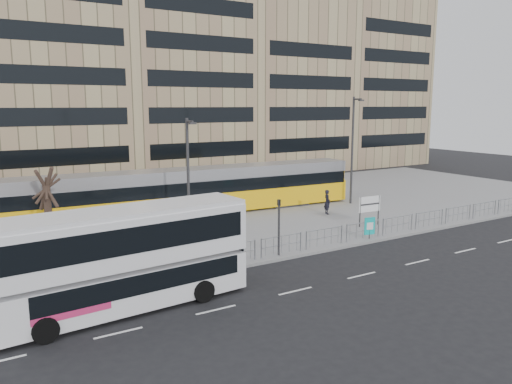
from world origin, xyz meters
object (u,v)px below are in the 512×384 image
lamp_post_west (188,171)px  bare_tree (45,165)px  ad_panel (370,226)px  pedestrian (327,202)px  station_sign (370,205)px  tram (174,193)px  traffic_light_west (279,220)px  double_decker_bus (122,256)px  lamp_post_east (353,146)px

lamp_post_west → bare_tree: lamp_post_west is taller
ad_panel → pedestrian: (2.31, 6.84, 0.14)m
lamp_post_west → station_sign: bearing=-21.6°
tram → ad_panel: 14.44m
tram → traffic_light_west: size_ratio=9.50×
tram → pedestrian: size_ratio=16.03×
pedestrian → traffic_light_west: (-8.94, -6.74, 1.06)m
tram → bare_tree: 10.02m
ad_panel → lamp_post_west: 11.70m
double_decker_bus → station_sign: double_decker_bus is taller
station_sign → pedestrian: station_sign is taller
tram → traffic_light_west: 12.12m
lamp_post_east → tram: bearing=167.3°
ad_panel → double_decker_bus: bearing=-159.1°
tram → bare_tree: bearing=-159.0°
pedestrian → bare_tree: 19.67m
double_decker_bus → lamp_post_east: size_ratio=1.21×
pedestrian → lamp_post_west: bearing=106.4°
lamp_post_west → lamp_post_east: (15.46, 2.03, 0.73)m
bare_tree → traffic_light_west: bearing=-41.9°
ad_panel → lamp_post_west: (-8.86, 6.91, 3.24)m
tram → station_sign: size_ratio=14.53×
tram → lamp_post_west: lamp_post_west is taller
bare_tree → tram: bearing=17.7°
double_decker_bus → lamp_post_west: lamp_post_west is taller
pedestrian → traffic_light_west: size_ratio=0.59×
double_decker_bus → ad_panel: double_decker_bus is taller
double_decker_bus → pedestrian: size_ratio=5.76×
pedestrian → lamp_post_east: (4.29, 2.10, 3.83)m
tram → lamp_post_west: size_ratio=4.03×
station_sign → pedestrian: bearing=94.8°
tram → double_decker_bus: bearing=-116.0°
lamp_post_west → traffic_light_west: bearing=-71.9°
pedestrian → bare_tree: size_ratio=0.28×
tram → ad_panel: bearing=-54.2°
lamp_post_east → bare_tree: size_ratio=1.33×
lamp_post_east → traffic_light_west: bearing=-146.2°
station_sign → lamp_post_east: (4.24, 6.47, 3.34)m
double_decker_bus → bare_tree: bare_tree is taller
double_decker_bus → station_sign: size_ratio=5.22×
ad_panel → lamp_post_east: lamp_post_east is taller
ad_panel → traffic_light_west: (-6.63, 0.10, 1.20)m
double_decker_bus → pedestrian: bearing=22.6°
pedestrian → lamp_post_west: lamp_post_west is taller
pedestrian → lamp_post_east: lamp_post_east is taller
station_sign → pedestrian: size_ratio=1.10×
station_sign → lamp_post_east: 8.43m
station_sign → tram: bearing=140.3°
pedestrian → bare_tree: bearing=99.6°
lamp_post_east → bare_tree: lamp_post_east is taller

